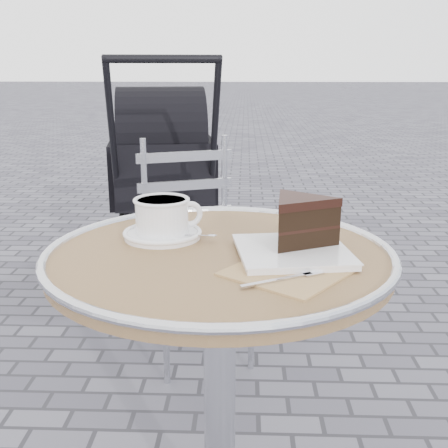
{
  "coord_description": "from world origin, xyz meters",
  "views": [
    {
      "loc": [
        0.05,
        -1.09,
        1.1
      ],
      "look_at": [
        0.01,
        0.04,
        0.78
      ],
      "focal_mm": 45.0,
      "sensor_mm": 36.0,
      "label": 1
    }
  ],
  "objects_px": {
    "cappuccino_set": "(163,220)",
    "baby_stroller": "(163,180)",
    "bistro_chair": "(191,222)",
    "cake_plate_set": "(298,228)",
    "cafe_table": "(219,325)"
  },
  "relations": [
    {
      "from": "cappuccino_set",
      "to": "baby_stroller",
      "type": "bearing_deg",
      "value": 78.52
    },
    {
      "from": "bistro_chair",
      "to": "baby_stroller",
      "type": "height_order",
      "value": "baby_stroller"
    },
    {
      "from": "cappuccino_set",
      "to": "bistro_chair",
      "type": "bearing_deg",
      "value": 71.93
    },
    {
      "from": "cake_plate_set",
      "to": "cafe_table",
      "type": "bearing_deg",
      "value": 171.03
    },
    {
      "from": "cappuccino_set",
      "to": "cake_plate_set",
      "type": "bearing_deg",
      "value": -38.7
    },
    {
      "from": "cafe_table",
      "to": "bistro_chair",
      "type": "xyz_separation_m",
      "value": [
        -0.16,
        0.98,
        -0.05
      ]
    },
    {
      "from": "cake_plate_set",
      "to": "bistro_chair",
      "type": "distance_m",
      "value": 1.06
    },
    {
      "from": "cafe_table",
      "to": "baby_stroller",
      "type": "height_order",
      "value": "baby_stroller"
    },
    {
      "from": "cafe_table",
      "to": "cake_plate_set",
      "type": "distance_m",
      "value": 0.27
    },
    {
      "from": "cafe_table",
      "to": "cappuccino_set",
      "type": "distance_m",
      "value": 0.26
    },
    {
      "from": "cappuccino_set",
      "to": "cake_plate_set",
      "type": "xyz_separation_m",
      "value": [
        0.29,
        -0.1,
        0.01
      ]
    },
    {
      "from": "cafe_table",
      "to": "bistro_chair",
      "type": "relative_size",
      "value": 0.88
    },
    {
      "from": "cafe_table",
      "to": "baby_stroller",
      "type": "xyz_separation_m",
      "value": [
        -0.39,
        1.83,
        -0.05
      ]
    },
    {
      "from": "bistro_chair",
      "to": "cake_plate_set",
      "type": "bearing_deg",
      "value": -92.36
    },
    {
      "from": "cappuccino_set",
      "to": "baby_stroller",
      "type": "xyz_separation_m",
      "value": [
        -0.26,
        1.74,
        -0.26
      ]
    }
  ]
}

